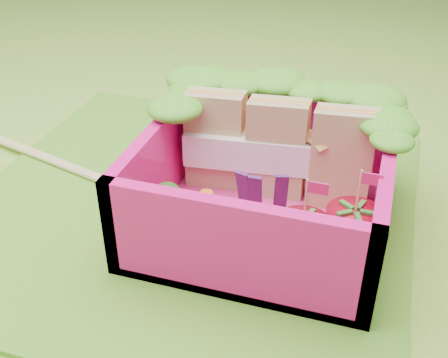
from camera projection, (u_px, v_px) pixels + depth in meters
ground at (190, 206)px, 3.39m from camera, size 14.00×14.00×0.00m
placemat at (189, 204)px, 3.38m from camera, size 2.60×2.60×0.03m
bento_floor at (264, 219)px, 3.19m from camera, size 1.30×1.30×0.05m
bento_box at (266, 182)px, 3.05m from camera, size 1.30×1.30×0.55m
lettuce_ruffle at (287, 94)px, 3.23m from camera, size 1.43×0.77×0.11m
sandwich_stack at (278, 150)px, 3.22m from camera, size 1.09×0.29×0.60m
broccoli at (169, 211)px, 2.92m from camera, size 0.35×0.35×0.24m
carrot_sticks at (201, 218)px, 2.93m from camera, size 0.10×0.17×0.27m
purple_wedges at (260, 201)px, 2.96m from camera, size 0.25×0.08×0.38m
strawberry_left at (302, 243)px, 2.75m from camera, size 0.27×0.27×0.51m
strawberry_right at (352, 235)px, 2.79m from camera, size 0.29×0.29×0.53m
snap_peas at (327, 252)px, 2.87m from camera, size 0.63×0.62×0.05m
chopsticks at (59, 163)px, 3.72m from camera, size 2.21×0.63×0.04m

